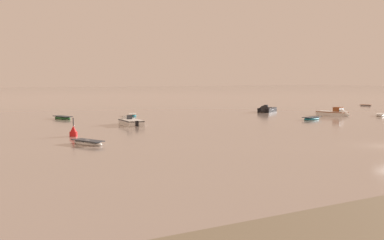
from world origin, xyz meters
TOP-DOWN VIEW (x-y plane):
  - rowboat_moored_0 at (17.31, 27.28)m, footprint 4.41×2.43m
  - motorboat_moored_0 at (27.56, 31.32)m, footprint 3.52×6.47m
  - rowboat_moored_1 at (-24.26, 16.90)m, footprint 2.58×4.22m
  - rowboat_moored_2 at (59.49, 50.71)m, footprint 1.63×3.06m
  - motorboat_moored_1 at (23.40, 45.69)m, footprint 6.80×5.51m
  - motorboat_moored_2 at (-11.23, 35.03)m, footprint 3.10×6.56m
  - rowboat_moored_3 at (-16.11, 50.19)m, footprint 2.38×4.57m
  - rowboat_moored_4 at (33.46, 26.64)m, footprint 3.83×3.21m
  - rowboat_moored_6 at (-3.62, 49.90)m, footprint 2.77×4.05m
  - channel_buoy at (-23.08, 24.62)m, footprint 0.90×0.90m

SIDE VIEW (x-z plane):
  - rowboat_moored_2 at x=59.49m, z-range -0.11..0.36m
  - rowboat_moored_4 at x=33.46m, z-range -0.14..0.46m
  - rowboat_moored_6 at x=-3.62m, z-range -0.14..0.47m
  - rowboat_moored_1 at x=-24.26m, z-range -0.14..0.49m
  - rowboat_moored_0 at x=17.31m, z-range -0.15..0.51m
  - rowboat_moored_3 at x=-16.11m, z-range -0.16..0.53m
  - motorboat_moored_2 at x=-11.23m, z-range -0.79..1.38m
  - motorboat_moored_1 at x=23.40m, z-range -0.82..1.45m
  - motorboat_moored_0 at x=27.56m, z-range -0.81..1.52m
  - channel_buoy at x=-23.08m, z-range -0.69..1.61m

